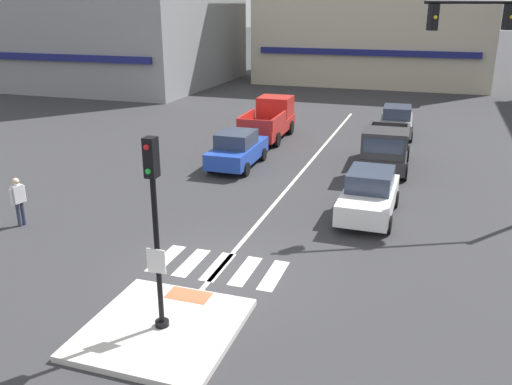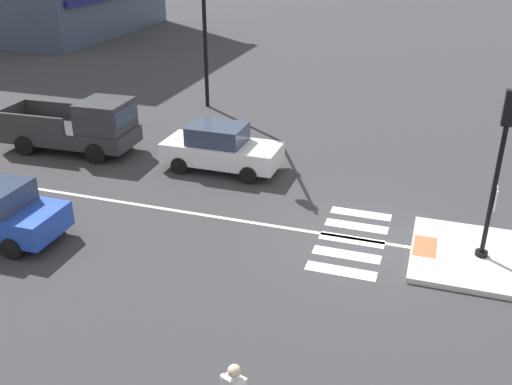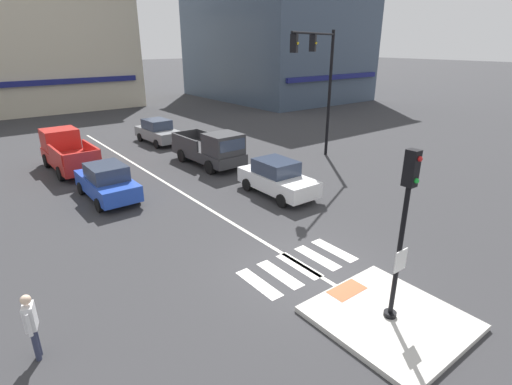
% 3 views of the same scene
% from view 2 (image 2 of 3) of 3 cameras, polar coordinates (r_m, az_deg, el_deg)
% --- Properties ---
extents(ground_plane, '(300.00, 300.00, 0.00)m').
position_cam_2_polar(ground_plane, '(16.04, 11.04, -4.90)').
color(ground_plane, '#333335').
extents(traffic_island, '(3.35, 3.51, 0.15)m').
position_cam_2_polar(traffic_island, '(16.03, 21.50, -6.07)').
color(traffic_island, beige).
rests_on(traffic_island, ground).
extents(tactile_pad_front, '(1.10, 0.60, 0.01)m').
position_cam_2_polar(tactile_pad_front, '(15.91, 16.53, -5.18)').
color(tactile_pad_front, '#DB5B38').
rests_on(tactile_pad_front, traffic_island).
extents(signal_pole, '(0.44, 0.38, 4.38)m').
position_cam_2_polar(signal_pole, '(14.88, 23.19, 2.91)').
color(signal_pole, black).
rests_on(signal_pole, traffic_island).
extents(crosswalk_stripe_a, '(0.44, 1.80, 0.01)m').
position_cam_2_polar(crosswalk_stripe_a, '(14.69, 8.47, -7.75)').
color(crosswalk_stripe_a, silver).
rests_on(crosswalk_stripe_a, ground).
extents(crosswalk_stripe_b, '(0.44, 1.80, 0.01)m').
position_cam_2_polar(crosswalk_stripe_b, '(15.38, 9.03, -6.14)').
color(crosswalk_stripe_b, silver).
rests_on(crosswalk_stripe_b, ground).
extents(crosswalk_stripe_c, '(0.44, 1.80, 0.01)m').
position_cam_2_polar(crosswalk_stripe_c, '(16.08, 9.54, -4.67)').
color(crosswalk_stripe_c, silver).
rests_on(crosswalk_stripe_c, ground).
extents(crosswalk_stripe_d, '(0.44, 1.80, 0.01)m').
position_cam_2_polar(crosswalk_stripe_d, '(16.79, 10.01, -3.32)').
color(crosswalk_stripe_d, silver).
rests_on(crosswalk_stripe_d, ground).
extents(crosswalk_stripe_e, '(0.44, 1.80, 0.01)m').
position_cam_2_polar(crosswalk_stripe_e, '(17.52, 10.43, -2.09)').
color(crosswalk_stripe_e, silver).
rests_on(crosswalk_stripe_e, ground).
extents(lane_centre_line, '(0.14, 28.00, 0.01)m').
position_cam_2_polar(lane_centre_line, '(19.65, -19.05, 0.03)').
color(lane_centre_line, silver).
rests_on(lane_centre_line, ground).
extents(car_white_eastbound_mid, '(1.87, 4.11, 1.64)m').
position_cam_2_polar(car_white_eastbound_mid, '(20.06, -3.53, 4.47)').
color(car_white_eastbound_mid, white).
rests_on(car_white_eastbound_mid, ground).
extents(pickup_truck_charcoal_eastbound_far, '(2.20, 5.16, 2.08)m').
position_cam_2_polar(pickup_truck_charcoal_eastbound_far, '(22.60, -17.14, 6.26)').
color(pickup_truck_charcoal_eastbound_far, '#2D2D30').
rests_on(pickup_truck_charcoal_eastbound_far, ground).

